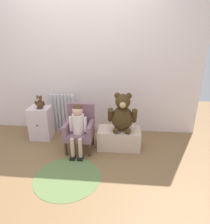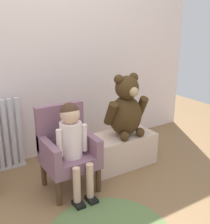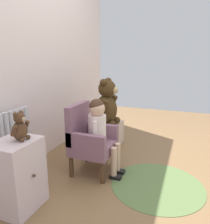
% 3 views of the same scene
% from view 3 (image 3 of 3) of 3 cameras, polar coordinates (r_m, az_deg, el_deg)
% --- Properties ---
extents(ground_plane, '(6.00, 6.00, 0.00)m').
position_cam_3_polar(ground_plane, '(2.13, 10.74, -17.75)').
color(ground_plane, brown).
extents(back_wall, '(3.80, 0.05, 2.40)m').
position_cam_3_polar(back_wall, '(2.37, -20.36, 15.28)').
color(back_wall, silver).
rests_on(back_wall, ground_plane).
extents(radiator, '(0.43, 0.05, 0.67)m').
position_cam_3_polar(radiator, '(2.15, -22.60, -8.45)').
color(radiator, silver).
rests_on(radiator, ground_plane).
extents(small_dresser, '(0.34, 0.31, 0.54)m').
position_cam_3_polar(small_dresser, '(1.80, -21.86, -15.04)').
color(small_dresser, silver).
rests_on(small_dresser, ground_plane).
extents(child_armchair, '(0.40, 0.38, 0.68)m').
position_cam_3_polar(child_armchair, '(2.16, -4.12, -6.97)').
color(child_armchair, '#80586A').
rests_on(child_armchair, ground_plane).
extents(child_figure, '(0.25, 0.35, 0.74)m').
position_cam_3_polar(child_figure, '(2.07, -1.44, -3.62)').
color(child_figure, silver).
rests_on(child_figure, ground_plane).
extents(low_bench, '(0.63, 0.33, 0.30)m').
position_cam_3_polar(low_bench, '(2.75, -0.28, -6.43)').
color(low_bench, beige).
rests_on(low_bench, ground_plane).
extents(large_teddy_bear, '(0.42, 0.29, 0.57)m').
position_cam_3_polar(large_teddy_bear, '(2.67, 0.41, 1.93)').
color(large_teddy_bear, '#402C15').
rests_on(large_teddy_bear, low_bench).
extents(small_teddy_bear, '(0.15, 0.11, 0.21)m').
position_cam_3_polar(small_teddy_bear, '(1.67, -21.33, -3.80)').
color(small_teddy_bear, '#4D321E').
rests_on(small_teddy_bear, small_dresser).
extents(floor_rug, '(0.82, 0.82, 0.01)m').
position_cam_3_polar(floor_rug, '(2.12, 13.41, -18.03)').
color(floor_rug, '#5A7340').
rests_on(floor_rug, ground_plane).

